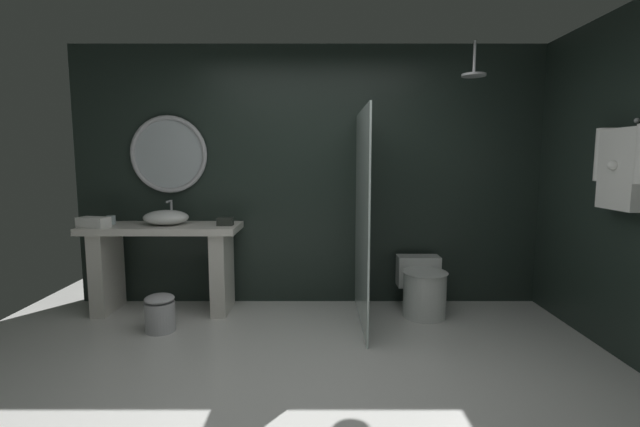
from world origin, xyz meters
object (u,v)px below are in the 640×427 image
tumbler_cup (112,220)px  hanging_bathrobe (624,164)px  rain_shower_head (475,72)px  toilet (424,287)px  tissue_box (226,222)px  round_wall_mirror (169,154)px  waste_bin (161,312)px  vessel_sink (167,217)px  folded_hand_towel (94,222)px

tumbler_cup → hanging_bathrobe: (4.15, -1.09, 0.55)m
rain_shower_head → toilet: (-0.36, 0.13, -1.97)m
tissue_box → rain_shower_head: size_ratio=0.49×
tissue_box → round_wall_mirror: bearing=154.5°
rain_shower_head → waste_bin: size_ratio=0.93×
tumbler_cup → rain_shower_head: 3.62m
vessel_sink → waste_bin: (0.10, -0.52, -0.76)m
tumbler_cup → round_wall_mirror: round_wall_mirror is taller
rain_shower_head → tissue_box: bearing=175.5°
hanging_bathrobe → round_wall_mirror: bearing=160.1°
vessel_sink → tumbler_cup: 0.54m
vessel_sink → tissue_box: size_ratio=2.92×
round_wall_mirror → rain_shower_head: rain_shower_head is taller
tissue_box → folded_hand_towel: bearing=-173.3°
toilet → waste_bin: bearing=-169.6°
hanging_bathrobe → folded_hand_towel: (-4.22, 0.89, -0.54)m
rain_shower_head → folded_hand_towel: 3.68m
round_wall_mirror → tissue_box: bearing=-25.5°
hanging_bathrobe → vessel_sink: bearing=163.5°
vessel_sink → rain_shower_head: rain_shower_head is taller
round_wall_mirror → tumbler_cup: bearing=-155.2°
hanging_bathrobe → toilet: hanging_bathrobe is taller
tissue_box → rain_shower_head: 2.62m
toilet → folded_hand_towel: folded_hand_towel is taller
tissue_box → hanging_bathrobe: 3.25m
round_wall_mirror → waste_bin: 1.57m
rain_shower_head → hanging_bathrobe: bearing=-47.2°
toilet → round_wall_mirror: bearing=172.3°
tumbler_cup → rain_shower_head: (3.36, -0.24, 1.33)m
round_wall_mirror → waste_bin: (0.13, -0.77, -1.36)m
toilet → rain_shower_head: bearing=-19.6°
tumbler_cup → folded_hand_towel: (-0.07, -0.20, 0.00)m
vessel_sink → rain_shower_head: 3.12m
vessel_sink → hanging_bathrobe: (3.61, -1.07, 0.52)m
round_wall_mirror → rain_shower_head: (2.86, -0.47, 0.71)m
tissue_box → hanging_bathrobe: hanging_bathrobe is taller
round_wall_mirror → toilet: size_ratio=1.23×
tumbler_cup → waste_bin: bearing=-40.6°
round_wall_mirror → waste_bin: size_ratio=2.36×
tissue_box → folded_hand_towel: (-1.18, -0.14, 0.01)m
vessel_sink → rain_shower_head: (2.82, -0.22, 1.31)m
folded_hand_towel → waste_bin: bearing=-26.1°
vessel_sink → folded_hand_towel: size_ratio=1.57×
tissue_box → waste_bin: bearing=-134.7°
tissue_box → waste_bin: 0.99m
waste_bin → folded_hand_towel: (-0.70, 0.34, 0.74)m
tumbler_cup → waste_bin: (0.63, -0.54, -0.73)m
tissue_box → hanging_bathrobe: size_ratio=0.23×
folded_hand_towel → vessel_sink: bearing=16.4°
tumbler_cup → hanging_bathrobe: 4.33m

